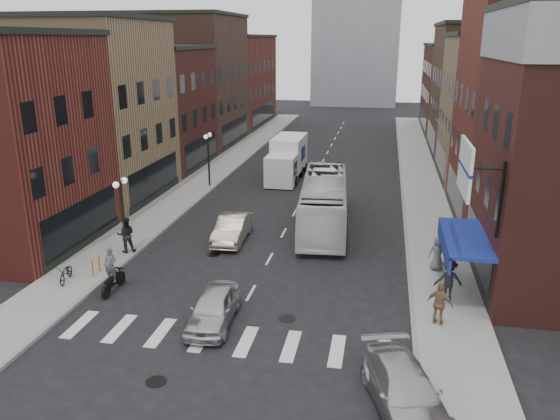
{
  "coord_description": "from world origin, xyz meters",
  "views": [
    {
      "loc": [
        5.44,
        -20.42,
        10.83
      ],
      "look_at": [
        0.55,
        5.03,
        2.67
      ],
      "focal_mm": 35.0,
      "sensor_mm": 36.0,
      "label": 1
    }
  ],
  "objects_px": {
    "streetlamp_far": "(208,150)",
    "ped_right_c": "(437,253)",
    "box_truck": "(287,159)",
    "ped_right_b": "(440,304)",
    "curb_car": "(405,391)",
    "sedan_left_near": "(213,308)",
    "motorcycle_rider": "(112,272)",
    "streetlamp_near": "(122,202)",
    "ped_left_solo": "(126,235)",
    "bike_rack": "(96,266)",
    "parked_bicycle": "(66,273)",
    "billboard_sign": "(467,170)",
    "sedan_left_far": "(232,229)",
    "transit_bus": "(324,202)",
    "ped_right_a": "(448,279)"
  },
  "relations": [
    {
      "from": "ped_right_c",
      "to": "bike_rack",
      "type": "bearing_deg",
      "value": 4.45
    },
    {
      "from": "bike_rack",
      "to": "ped_left_solo",
      "type": "height_order",
      "value": "ped_left_solo"
    },
    {
      "from": "ped_left_solo",
      "to": "box_truck",
      "type": "bearing_deg",
      "value": -130.05
    },
    {
      "from": "box_truck",
      "to": "ped_right_b",
      "type": "relative_size",
      "value": 4.31
    },
    {
      "from": "curb_car",
      "to": "motorcycle_rider",
      "type": "bearing_deg",
      "value": 137.76
    },
    {
      "from": "transit_bus",
      "to": "billboard_sign",
      "type": "bearing_deg",
      "value": -62.37
    },
    {
      "from": "streetlamp_near",
      "to": "ped_right_b",
      "type": "xyz_separation_m",
      "value": [
        15.33,
        -4.56,
        -1.89
      ]
    },
    {
      "from": "motorcycle_rider",
      "to": "curb_car",
      "type": "xyz_separation_m",
      "value": [
        12.57,
        -5.9,
        -0.3
      ]
    },
    {
      "from": "parked_bicycle",
      "to": "streetlamp_far",
      "type": "bearing_deg",
      "value": 73.0
    },
    {
      "from": "curb_car",
      "to": "ped_right_b",
      "type": "bearing_deg",
      "value": 58.02
    },
    {
      "from": "box_truck",
      "to": "motorcycle_rider",
      "type": "distance_m",
      "value": 22.2
    },
    {
      "from": "billboard_sign",
      "to": "streetlamp_near",
      "type": "bearing_deg",
      "value": 167.65
    },
    {
      "from": "ped_left_solo",
      "to": "ped_right_b",
      "type": "xyz_separation_m",
      "value": [
        15.38,
        -4.79,
        -0.07
      ]
    },
    {
      "from": "bike_rack",
      "to": "ped_right_c",
      "type": "bearing_deg",
      "value": 12.71
    },
    {
      "from": "billboard_sign",
      "to": "ped_right_c",
      "type": "bearing_deg",
      "value": 94.11
    },
    {
      "from": "streetlamp_far",
      "to": "curb_car",
      "type": "height_order",
      "value": "streetlamp_far"
    },
    {
      "from": "streetlamp_near",
      "to": "motorcycle_rider",
      "type": "height_order",
      "value": "streetlamp_near"
    },
    {
      "from": "billboard_sign",
      "to": "box_truck",
      "type": "relative_size",
      "value": 0.49
    },
    {
      "from": "billboard_sign",
      "to": "sedan_left_far",
      "type": "bearing_deg",
      "value": 148.96
    },
    {
      "from": "streetlamp_far",
      "to": "parked_bicycle",
      "type": "xyz_separation_m",
      "value": [
        -1.15,
        -17.7,
        -2.36
      ]
    },
    {
      "from": "streetlamp_far",
      "to": "ped_right_c",
      "type": "height_order",
      "value": "streetlamp_far"
    },
    {
      "from": "ped_right_a",
      "to": "ped_right_b",
      "type": "height_order",
      "value": "ped_right_a"
    },
    {
      "from": "ped_left_solo",
      "to": "ped_right_c",
      "type": "relative_size",
      "value": 1.11
    },
    {
      "from": "ped_right_c",
      "to": "ped_left_solo",
      "type": "bearing_deg",
      "value": -5.9
    },
    {
      "from": "ped_left_solo",
      "to": "sedan_left_near",
      "type": "bearing_deg",
      "value": 114.22
    },
    {
      "from": "sedan_left_near",
      "to": "motorcycle_rider",
      "type": "bearing_deg",
      "value": 157.0
    },
    {
      "from": "box_truck",
      "to": "sedan_left_far",
      "type": "relative_size",
      "value": 1.73
    },
    {
      "from": "streetlamp_near",
      "to": "sedan_left_near",
      "type": "height_order",
      "value": "streetlamp_near"
    },
    {
      "from": "sedan_left_near",
      "to": "parked_bicycle",
      "type": "distance_m",
      "value": 8.06
    },
    {
      "from": "billboard_sign",
      "to": "sedan_left_near",
      "type": "bearing_deg",
      "value": -165.6
    },
    {
      "from": "motorcycle_rider",
      "to": "sedan_left_near",
      "type": "distance_m",
      "value": 5.61
    },
    {
      "from": "bike_rack",
      "to": "billboard_sign",
      "type": "bearing_deg",
      "value": -2.83
    },
    {
      "from": "sedan_left_far",
      "to": "streetlamp_near",
      "type": "bearing_deg",
      "value": -148.9
    },
    {
      "from": "ped_left_solo",
      "to": "streetlamp_near",
      "type": "bearing_deg",
      "value": 81.01
    },
    {
      "from": "ped_right_b",
      "to": "transit_bus",
      "type": "bearing_deg",
      "value": -39.6
    },
    {
      "from": "billboard_sign",
      "to": "parked_bicycle",
      "type": "bearing_deg",
      "value": -179.35
    },
    {
      "from": "bike_rack",
      "to": "parked_bicycle",
      "type": "bearing_deg",
      "value": -133.73
    },
    {
      "from": "ped_left_solo",
      "to": "ped_right_b",
      "type": "distance_m",
      "value": 16.11
    },
    {
      "from": "streetlamp_near",
      "to": "ped_left_solo",
      "type": "bearing_deg",
      "value": 104.1
    },
    {
      "from": "billboard_sign",
      "to": "streetlamp_far",
      "type": "xyz_separation_m",
      "value": [
        -15.99,
        17.5,
        -3.22
      ]
    },
    {
      "from": "motorcycle_rider",
      "to": "sedan_left_far",
      "type": "distance_m",
      "value": 8.05
    },
    {
      "from": "billboard_sign",
      "to": "sedan_left_far",
      "type": "xyz_separation_m",
      "value": [
        -11.18,
        6.73,
        -5.42
      ]
    },
    {
      "from": "streetlamp_near",
      "to": "streetlamp_far",
      "type": "distance_m",
      "value": 14.0
    },
    {
      "from": "billboard_sign",
      "to": "parked_bicycle",
      "type": "relative_size",
      "value": 2.4
    },
    {
      "from": "streetlamp_near",
      "to": "sedan_left_far",
      "type": "relative_size",
      "value": 0.95
    },
    {
      "from": "bike_rack",
      "to": "ped_right_b",
      "type": "bearing_deg",
      "value": -6.82
    },
    {
      "from": "billboard_sign",
      "to": "box_truck",
      "type": "xyz_separation_m",
      "value": [
        -10.68,
        21.3,
        -4.52
      ]
    },
    {
      "from": "curb_car",
      "to": "ped_right_c",
      "type": "bearing_deg",
      "value": 63.58
    },
    {
      "from": "streetlamp_near",
      "to": "parked_bicycle",
      "type": "xyz_separation_m",
      "value": [
        -1.15,
        -3.7,
        -2.36
      ]
    },
    {
      "from": "transit_bus",
      "to": "ped_right_a",
      "type": "relative_size",
      "value": 5.99
    }
  ]
}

